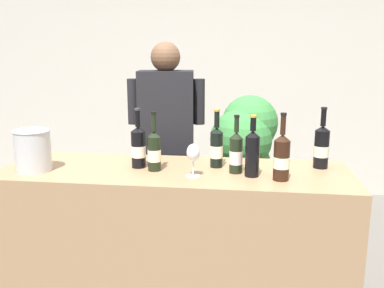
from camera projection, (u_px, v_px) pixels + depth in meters
name	position (u px, v px, depth m)	size (l,w,h in m)	color
wall_back	(213.00, 69.00, 4.80)	(8.00, 0.10, 2.80)	beige
counter	(175.00, 248.00, 2.48)	(1.97, 0.63, 0.96)	#9E7A56
wine_bottle_0	(138.00, 147.00, 2.40)	(0.08, 0.08, 0.34)	black
wine_bottle_1	(252.00, 152.00, 2.23)	(0.08, 0.08, 0.33)	black
wine_bottle_2	(282.00, 157.00, 2.16)	(0.08, 0.08, 0.35)	black
wine_bottle_3	(154.00, 150.00, 2.34)	(0.07, 0.07, 0.33)	black
wine_bottle_4	(217.00, 147.00, 2.41)	(0.07, 0.07, 0.33)	black
wine_bottle_5	(236.00, 153.00, 2.29)	(0.07, 0.07, 0.32)	black
wine_bottle_6	(322.00, 147.00, 2.39)	(0.08, 0.08, 0.35)	black
wine_glass	(193.00, 154.00, 2.22)	(0.08, 0.08, 0.18)	silver
ice_bucket	(33.00, 150.00, 2.34)	(0.20, 0.20, 0.23)	silver
person_server	(167.00, 162.00, 3.05)	(0.54, 0.28, 1.67)	black
potted_shrub	(244.00, 156.00, 3.25)	(0.51, 0.55, 1.28)	brown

